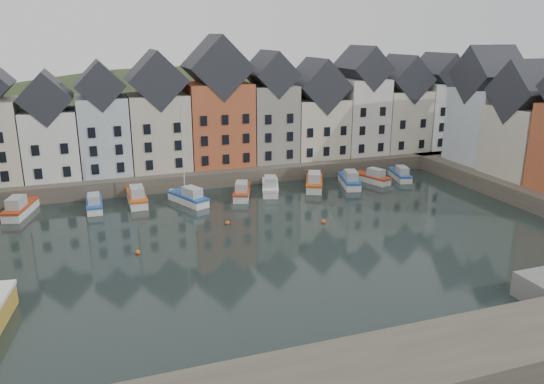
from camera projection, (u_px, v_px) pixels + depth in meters
name	position (u px, v px, depth m)	size (l,w,h in m)	color
ground	(288.00, 246.00, 51.38)	(260.00, 260.00, 0.00)	black
far_quay	(216.00, 166.00, 78.21)	(90.00, 16.00, 2.00)	#4A4338
hillside	(189.00, 228.00, 107.17)	(153.60, 70.40, 64.00)	#2B381C
far_terrace	(239.00, 114.00, 75.15)	(72.37, 8.16, 17.78)	beige
right_terrace	(530.00, 123.00, 67.51)	(8.30, 24.25, 16.36)	silver
mooring_buoys	(234.00, 231.00, 54.89)	(20.50, 5.50, 0.50)	#C95017
boat_a	(20.00, 208.00, 60.17)	(3.66, 6.89, 2.53)	silver
boat_b	(94.00, 204.00, 62.06)	(1.85, 5.79, 2.22)	silver
boat_c	(137.00, 197.00, 64.14)	(2.07, 6.66, 2.56)	silver
boat_d	(189.00, 197.00, 64.09)	(4.33, 6.53, 12.00)	silver
boat_e	(242.00, 192.00, 66.71)	(3.90, 6.40, 2.35)	silver
boat_f	(270.00, 187.00, 68.66)	(3.95, 6.80, 2.49)	silver
boat_g	(314.00, 183.00, 70.43)	(4.74, 7.07, 2.61)	silver
boat_h	(350.00, 181.00, 71.51)	(3.71, 6.82, 2.50)	silver
boat_i	(372.00, 178.00, 73.34)	(3.67, 6.12, 2.25)	silver
boat_j	(400.00, 175.00, 74.87)	(2.97, 5.93, 2.18)	silver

